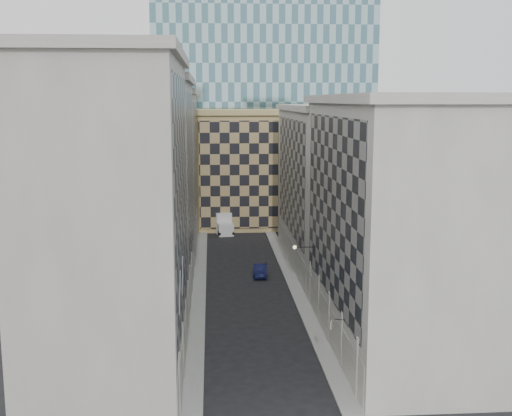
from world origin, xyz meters
name	(u,v)px	position (x,y,z in m)	size (l,w,h in m)	color
sidewalk_west	(199,292)	(-5.25, 30.00, 0.07)	(1.50, 100.00, 0.15)	gray
sidewalk_east	(297,290)	(5.25, 30.00, 0.07)	(1.50, 100.00, 0.15)	gray
bldg_left_a	(115,216)	(-10.88, 11.00, 11.82)	(10.80, 22.80, 23.70)	#9C978D
bldg_left_b	(145,184)	(-10.88, 33.00, 11.32)	(10.80, 22.80, 22.70)	gray
bldg_left_c	(161,168)	(-10.88, 55.00, 10.83)	(10.80, 22.80, 21.70)	#9C978D
bldg_right_a	(390,222)	(10.88, 15.00, 10.32)	(10.80, 26.80, 20.70)	#ABA79C
bldg_right_b	(330,185)	(10.89, 42.00, 9.85)	(10.80, 28.80, 19.70)	#ABA79C
tan_block	(247,167)	(2.00, 67.90, 9.44)	(16.80, 14.80, 18.80)	tan
church_tower	(231,63)	(0.00, 82.00, 26.95)	(7.20, 7.20, 51.50)	#302B26
flagpoles_left	(181,284)	(-5.90, 6.00, 8.00)	(0.10, 6.33, 2.33)	gray
bracket_lamp	(297,247)	(4.38, 24.00, 6.20)	(1.98, 0.36, 0.36)	black
box_truck	(223,224)	(-2.02, 61.27, 1.40)	(3.14, 6.12, 3.21)	silver
dark_car	(260,270)	(1.78, 36.03, 0.71)	(1.51, 4.33, 1.43)	black
shop_sign	(332,324)	(5.08, 8.91, 3.84)	(1.07, 0.60, 0.70)	black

